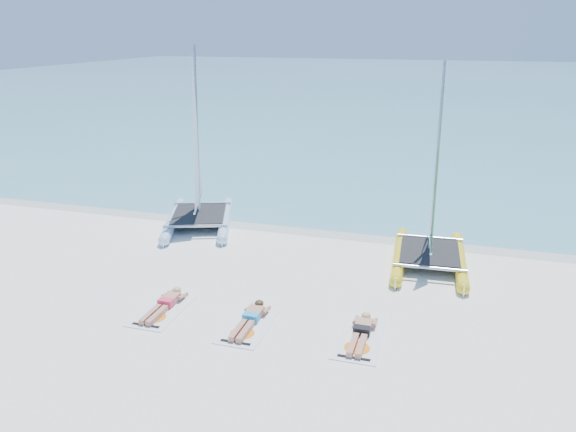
# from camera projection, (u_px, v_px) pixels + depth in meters

# --- Properties ---
(ground) EXTENTS (140.00, 140.00, 0.00)m
(ground) POSITION_uv_depth(u_px,v_px,m) (267.00, 300.00, 14.26)
(ground) COLOR white
(ground) RESTS_ON ground
(sea) EXTENTS (140.00, 115.00, 0.01)m
(sea) POSITION_uv_depth(u_px,v_px,m) (426.00, 83.00, 71.49)
(sea) COLOR #77C6C2
(sea) RESTS_ON ground
(wet_sand_strip) EXTENTS (140.00, 1.40, 0.01)m
(wet_sand_strip) POSITION_uv_depth(u_px,v_px,m) (319.00, 229.00, 19.25)
(wet_sand_strip) COLOR beige
(wet_sand_strip) RESTS_ON ground
(catamaran_blue) EXTENTS (3.61, 5.06, 6.26)m
(catamaran_blue) POSITION_uv_depth(u_px,v_px,m) (197.00, 172.00, 19.28)
(catamaran_blue) COLOR #BCE1F7
(catamaran_blue) RESTS_ON ground
(catamaran_yellow) EXTENTS (2.31, 4.69, 5.90)m
(catamaran_yellow) POSITION_uv_depth(u_px,v_px,m) (434.00, 198.00, 16.33)
(catamaran_yellow) COLOR yellow
(catamaran_yellow) RESTS_ON ground
(towel_a) EXTENTS (1.00, 1.85, 0.02)m
(towel_a) POSITION_uv_depth(u_px,v_px,m) (162.00, 311.00, 13.68)
(towel_a) COLOR white
(towel_a) RESTS_ON ground
(sunbather_a) EXTENTS (0.37, 1.73, 0.26)m
(sunbather_a) POSITION_uv_depth(u_px,v_px,m) (165.00, 303.00, 13.82)
(sunbather_a) COLOR tan
(sunbather_a) RESTS_ON towel_a
(towel_b) EXTENTS (1.00, 1.85, 0.02)m
(towel_b) POSITION_uv_depth(u_px,v_px,m) (248.00, 326.00, 12.97)
(towel_b) COLOR white
(towel_b) RESTS_ON ground
(sunbather_b) EXTENTS (0.37, 1.73, 0.26)m
(sunbather_b) POSITION_uv_depth(u_px,v_px,m) (250.00, 318.00, 13.11)
(sunbather_b) COLOR tan
(sunbather_b) RESTS_ON towel_b
(towel_c) EXTENTS (1.00, 1.85, 0.02)m
(towel_c) POSITION_uv_depth(u_px,v_px,m) (360.00, 340.00, 12.39)
(towel_c) COLOR white
(towel_c) RESTS_ON ground
(sunbather_c) EXTENTS (0.37, 1.73, 0.26)m
(sunbather_c) POSITION_uv_depth(u_px,v_px,m) (361.00, 332.00, 12.53)
(sunbather_c) COLOR tan
(sunbather_c) RESTS_ON towel_c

